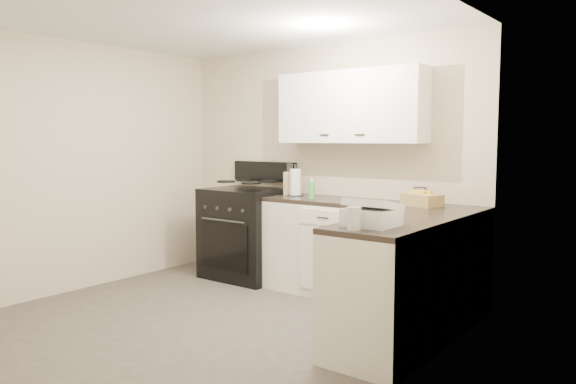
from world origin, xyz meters
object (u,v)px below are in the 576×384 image
Objects in this scene: wicker_basket at (422,200)px; countertop_grill at (371,217)px; stove at (248,236)px; paper_towel at (295,182)px; knife_block at (290,183)px.

wicker_basket is 0.99× the size of countertop_grill.
paper_towel is (0.61, 0.06, 0.62)m from stove.
wicker_basket is (1.53, -0.09, -0.07)m from knife_block.
stove is 0.79m from knife_block.
paper_towel reaches higher than stove.
countertop_grill is at bearing -29.30° from stove.
stove is 3.21× the size of countertop_grill.
stove is 4.35× the size of knife_block.
knife_block reaches higher than countertop_grill.
countertop_grill reaches higher than wicker_basket.
wicker_basket is 1.29m from countertop_grill.
knife_block reaches higher than stove.
paper_towel is (0.12, -0.06, 0.02)m from knife_block.
knife_block is 2.20m from countertop_grill.
stove is at bearing 151.19° from countertop_grill.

